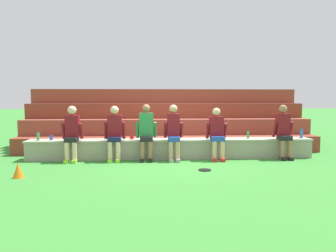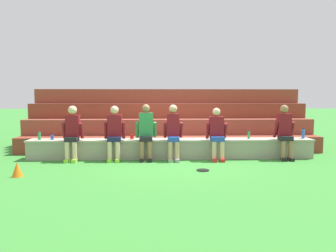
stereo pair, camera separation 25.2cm
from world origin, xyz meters
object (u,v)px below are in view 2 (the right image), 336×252
person_left_of_center (114,131)px  person_rightmost_edge (285,131)px  person_center (146,131)px  water_bottle_center_gap (249,135)px  sports_cone (17,169)px  water_bottle_near_right (303,134)px  person_far_right (217,133)px  plastic_cup_middle (132,137)px  frisbee (203,170)px  water_bottle_mid_left (39,136)px  person_far_left (72,131)px  person_right_of_center (173,131)px  plastic_cup_right_end (52,137)px

person_left_of_center → person_rightmost_edge: 4.36m
person_center → water_bottle_center_gap: size_ratio=6.42×
sports_cone → water_bottle_center_gap: bearing=20.1°
water_bottle_near_right → person_far_right: bearing=-172.1°
plastic_cup_middle → frisbee: (1.65, -1.54, -0.55)m
person_far_right → frisbee: (-0.53, -1.21, -0.70)m
sports_cone → person_far_right: bearing=20.5°
person_rightmost_edge → plastic_cup_middle: 3.95m
person_left_of_center → water_bottle_mid_left: bearing=173.3°
person_far_left → person_right_of_center: person_right_of_center is taller
person_left_of_center → person_rightmost_edge: size_ratio=0.99×
person_right_of_center → water_bottle_center_gap: person_right_of_center is taller
plastic_cup_middle → water_bottle_center_gap: bearing=-0.5°
person_rightmost_edge → plastic_cup_middle: (-3.94, 0.30, -0.19)m
person_left_of_center → water_bottle_center_gap: 3.52m
plastic_cup_middle → person_far_left: bearing=-168.4°
frisbee → sports_cone: size_ratio=0.92×
water_bottle_near_right → person_far_left: bearing=-177.1°
water_bottle_mid_left → person_right_of_center: bearing=-4.3°
water_bottle_mid_left → water_bottle_near_right: bearing=0.5°
plastic_cup_middle → person_right_of_center: bearing=-16.5°
person_right_of_center → water_bottle_center_gap: 2.04m
water_bottle_mid_left → water_bottle_center_gap: 5.46m
person_far_right → sports_cone: (-4.34, -1.62, -0.55)m
person_far_right → plastic_cup_middle: size_ratio=11.39×
water_bottle_near_right → water_bottle_center_gap: 1.48m
person_left_of_center → person_center: (0.80, 0.00, 0.01)m
plastic_cup_middle → frisbee: bearing=-43.0°
person_left_of_center → person_right_of_center: (1.49, -0.03, 0.00)m
person_right_of_center → person_left_of_center: bearing=179.0°
water_bottle_mid_left → water_bottle_near_right: (6.94, 0.06, 0.03)m
person_far_left → frisbee: size_ratio=5.03×
water_bottle_mid_left → person_far_left: bearing=-14.9°
water_bottle_center_gap → plastic_cup_right_end: (-5.15, 0.02, -0.05)m
person_center → water_bottle_near_right: 4.20m
person_far_right → person_rightmost_edge: 1.76m
water_bottle_near_right → plastic_cup_middle: 4.56m
water_bottle_near_right → water_bottle_mid_left: bearing=-179.5°
person_far_left → water_bottle_mid_left: (-0.90, 0.24, -0.14)m
person_right_of_center → plastic_cup_right_end: bearing=174.3°
person_left_of_center → water_bottle_mid_left: size_ratio=6.49×
water_bottle_mid_left → person_center: bearing=-4.7°
person_right_of_center → person_rightmost_edge: 2.87m
plastic_cup_middle → person_rightmost_edge: bearing=-4.4°
person_center → water_bottle_near_right: person_center is taller
water_bottle_near_right → plastic_cup_right_end: 6.63m
water_bottle_near_right → water_bottle_center_gap: (-1.48, -0.03, -0.03)m
person_far_left → person_right_of_center: (2.54, -0.02, 0.00)m
water_bottle_center_gap → plastic_cup_middle: bearing=179.5°
water_bottle_near_right → frisbee: (-2.91, -1.54, -0.62)m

